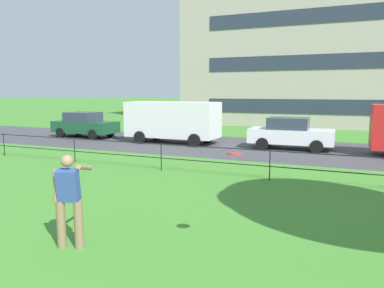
# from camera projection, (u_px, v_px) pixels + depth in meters

# --- Properties ---
(street_strip) EXTENTS (80.00, 7.67, 0.01)m
(street_strip) POSITION_uv_depth(u_px,v_px,m) (259.00, 148.00, 18.91)
(street_strip) COLOR #424247
(street_strip) RESTS_ON ground
(park_fence) EXTENTS (34.86, 0.04, 1.00)m
(park_fence) POSITION_uv_depth(u_px,v_px,m) (212.00, 156.00, 12.66)
(park_fence) COLOR black
(park_fence) RESTS_ON ground
(person_thrower) EXTENTS (0.49, 0.87, 1.70)m
(person_thrower) POSITION_uv_depth(u_px,v_px,m) (69.00, 198.00, 6.72)
(person_thrower) COLOR #846B4C
(person_thrower) RESTS_ON ground
(frisbee) EXTENTS (0.31, 0.32, 0.06)m
(frisbee) POSITION_uv_depth(u_px,v_px,m) (235.00, 154.00, 6.14)
(frisbee) COLOR red
(car_dark_green_far_right) EXTENTS (4.04, 1.89, 1.54)m
(car_dark_green_far_right) POSITION_uv_depth(u_px,v_px,m) (85.00, 125.00, 23.27)
(car_dark_green_far_right) COLOR #194C2D
(car_dark_green_far_right) RESTS_ON ground
(panel_van_center) EXTENTS (5.01, 2.12, 2.24)m
(panel_van_center) POSITION_uv_depth(u_px,v_px,m) (173.00, 120.00, 20.57)
(panel_van_center) COLOR white
(panel_van_center) RESTS_ON ground
(car_white_right) EXTENTS (4.05, 1.92, 1.54)m
(car_white_right) POSITION_uv_depth(u_px,v_px,m) (290.00, 133.00, 18.42)
(car_white_right) COLOR silver
(car_white_right) RESTS_ON ground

